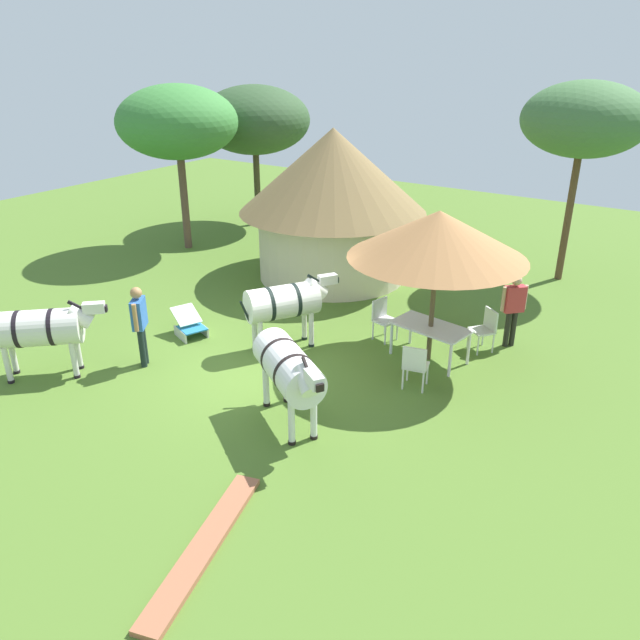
{
  "coord_description": "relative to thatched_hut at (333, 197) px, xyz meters",
  "views": [
    {
      "loc": [
        6.95,
        -8.32,
        5.9
      ],
      "look_at": [
        0.91,
        0.79,
        1.0
      ],
      "focal_mm": 34.64,
      "sensor_mm": 36.0,
      "label": 1
    }
  ],
  "objects": [
    {
      "name": "ground_plane",
      "position": [
        1.73,
        -5.38,
        -2.2
      ],
      "size": [
        36.0,
        36.0,
        0.0
      ],
      "primitive_type": "plane",
      "color": "#4E7028"
    },
    {
      "name": "thatched_hut",
      "position": [
        0.0,
        0.0,
        0.0
      ],
      "size": [
        4.98,
        4.98,
        3.97
      ],
      "rotation": [
        0.0,
        0.0,
        3.15
      ],
      "color": "beige",
      "rests_on": "ground_plane"
    },
    {
      "name": "shade_umbrella",
      "position": [
        4.33,
        -3.12,
        0.43
      ],
      "size": [
        3.44,
        3.44,
        3.09
      ],
      "color": "brown",
      "rests_on": "ground_plane"
    },
    {
      "name": "patio_dining_table",
      "position": [
        4.33,
        -3.12,
        -1.54
      ],
      "size": [
        1.64,
        1.04,
        0.74
      ],
      "rotation": [
        0.0,
        0.0,
        -0.17
      ],
      "color": "silver",
      "rests_on": "ground_plane"
    },
    {
      "name": "patio_chair_near_hut",
      "position": [
        4.6,
        -4.39,
        -1.68
      ],
      "size": [
        0.52,
        0.5,
        0.9
      ],
      "rotation": [
        0.0,
        0.0,
        0.21
      ],
      "color": "white",
      "rests_on": "ground_plane"
    },
    {
      "name": "patio_chair_west_end",
      "position": [
        5.12,
        -2.09,
        -1.68
      ],
      "size": [
        0.6,
        0.6,
        0.9
      ],
      "rotation": [
        0.0,
        0.0,
        -3.8
      ],
      "color": "silver",
      "rests_on": "ground_plane"
    },
    {
      "name": "patio_chair_near_lawn",
      "position": [
        3.07,
        -2.79,
        -1.68
      ],
      "size": [
        0.52,
        0.53,
        0.9
      ],
      "rotation": [
        0.0,
        0.0,
        -1.83
      ],
      "color": "silver",
      "rests_on": "ground_plane"
    },
    {
      "name": "guest_beside_umbrella",
      "position": [
        5.5,
        -1.61,
        -1.24
      ],
      "size": [
        0.44,
        0.45,
        1.59
      ],
      "rotation": [
        0.0,
        0.0,
        3.95
      ],
      "color": "black",
      "rests_on": "ground_plane"
    },
    {
      "name": "standing_watcher",
      "position": [
        -0.32,
        -6.5,
        -1.19
      ],
      "size": [
        0.43,
        0.51,
        1.67
      ],
      "rotation": [
        0.0,
        0.0,
        -0.96
      ],
      "color": "black",
      "rests_on": "ground_plane"
    },
    {
      "name": "striped_lounge_chair",
      "position": [
        -0.53,
        -5.0,
        -1.95
      ],
      "size": [
        0.96,
        0.8,
        0.57
      ],
      "rotation": [
        0.0,
        0.0,
        4.33
      ],
      "color": "teal",
      "rests_on": "ground_plane"
    },
    {
      "name": "zebra_nearest_camera",
      "position": [
        -1.55,
        -7.83,
        -1.2
      ],
      "size": [
        1.81,
        1.73,
        1.53
      ],
      "rotation": [
        0.0,
        0.0,
        5.46
      ],
      "color": "silver",
      "rests_on": "ground_plane"
    },
    {
      "name": "zebra_by_umbrella",
      "position": [
        1.57,
        -4.3,
        -1.17
      ],
      "size": [
        1.43,
        1.91,
        1.57
      ],
      "rotation": [
        0.0,
        0.0,
        5.71
      ],
      "color": "silver",
      "rests_on": "ground_plane"
    },
    {
      "name": "zebra_toward_hut",
      "position": [
        3.35,
        -6.58,
        -1.15
      ],
      "size": [
        2.05,
        1.54,
        1.58
      ],
      "rotation": [
        0.0,
        0.0,
        4.13
      ],
      "color": "silver",
      "rests_on": "ground_plane"
    },
    {
      "name": "acacia_tree_left_background",
      "position": [
        5.32,
        3.22,
        1.98
      ],
      "size": [
        3.09,
        3.09,
        5.12
      ],
      "color": "brown",
      "rests_on": "ground_plane"
    },
    {
      "name": "acacia_tree_far_lawn",
      "position": [
        -5.1,
        3.11,
        1.37
      ],
      "size": [
        3.74,
        3.74,
        4.7
      ],
      "color": "#423925",
      "rests_on": "ground_plane"
    },
    {
      "name": "acacia_tree_right_background",
      "position": [
        -5.21,
        -0.31,
        1.61
      ],
      "size": [
        3.55,
        3.55,
        4.88
      ],
      "color": "brown",
      "rests_on": "ground_plane"
    },
    {
      "name": "brick_patio_kerb",
      "position": [
        4.12,
        -9.52,
        -2.16
      ],
      "size": [
        1.11,
        2.79,
        0.08
      ],
      "primitive_type": "cube",
      "rotation": [
        0.0,
        0.0,
        1.85
      ],
      "color": "#A05F41",
      "rests_on": "ground_plane"
    }
  ]
}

